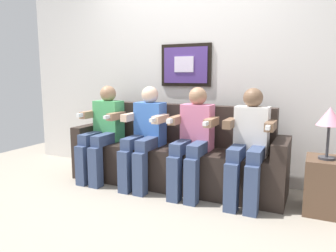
{
  "coord_description": "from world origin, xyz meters",
  "views": [
    {
      "loc": [
        1.41,
        -2.86,
        1.23
      ],
      "look_at": [
        0.0,
        0.15,
        0.7
      ],
      "focal_mm": 34.07,
      "sensor_mm": 36.0,
      "label": 1
    }
  ],
  "objects_px": {
    "person_leftmost": "(103,129)",
    "person_left_center": "(145,133)",
    "person_right_center": "(193,137)",
    "person_rightmost": "(249,142)",
    "couch": "(175,158)",
    "table_lamp": "(330,119)",
    "side_table_right": "(329,186)"
  },
  "relations": [
    {
      "from": "person_rightmost",
      "to": "person_right_center",
      "type": "bearing_deg",
      "value": -179.95
    },
    {
      "from": "side_table_right",
      "to": "table_lamp",
      "type": "xyz_separation_m",
      "value": [
        -0.03,
        -0.03,
        0.61
      ]
    },
    {
      "from": "person_left_center",
      "to": "person_rightmost",
      "type": "height_order",
      "value": "same"
    },
    {
      "from": "couch",
      "to": "table_lamp",
      "type": "xyz_separation_m",
      "value": [
        1.52,
        -0.13,
        0.55
      ]
    },
    {
      "from": "person_leftmost",
      "to": "person_rightmost",
      "type": "relative_size",
      "value": 1.0
    },
    {
      "from": "couch",
      "to": "table_lamp",
      "type": "height_order",
      "value": "table_lamp"
    },
    {
      "from": "side_table_right",
      "to": "table_lamp",
      "type": "distance_m",
      "value": 0.61
    },
    {
      "from": "person_right_center",
      "to": "person_left_center",
      "type": "bearing_deg",
      "value": 179.95
    },
    {
      "from": "couch",
      "to": "person_right_center",
      "type": "height_order",
      "value": "person_right_center"
    },
    {
      "from": "person_leftmost",
      "to": "person_left_center",
      "type": "distance_m",
      "value": 0.57
    },
    {
      "from": "person_right_center",
      "to": "side_table_right",
      "type": "height_order",
      "value": "person_right_center"
    },
    {
      "from": "person_leftmost",
      "to": "couch",
      "type": "bearing_deg",
      "value": 11.24
    },
    {
      "from": "couch",
      "to": "side_table_right",
      "type": "relative_size",
      "value": 4.82
    },
    {
      "from": "person_right_center",
      "to": "table_lamp",
      "type": "bearing_deg",
      "value": 1.57
    },
    {
      "from": "person_left_center",
      "to": "side_table_right",
      "type": "relative_size",
      "value": 2.22
    },
    {
      "from": "person_leftmost",
      "to": "person_left_center",
      "type": "height_order",
      "value": "same"
    },
    {
      "from": "person_right_center",
      "to": "table_lamp",
      "type": "xyz_separation_m",
      "value": [
        1.24,
        0.03,
        0.25
      ]
    },
    {
      "from": "person_rightmost",
      "to": "person_leftmost",
      "type": "bearing_deg",
      "value": -179.98
    },
    {
      "from": "couch",
      "to": "side_table_right",
      "type": "bearing_deg",
      "value": -3.95
    },
    {
      "from": "couch",
      "to": "person_rightmost",
      "type": "height_order",
      "value": "person_rightmost"
    },
    {
      "from": "person_leftmost",
      "to": "side_table_right",
      "type": "bearing_deg",
      "value": 1.46
    },
    {
      "from": "couch",
      "to": "side_table_right",
      "type": "xyz_separation_m",
      "value": [
        1.56,
        -0.11,
        -0.06
      ]
    },
    {
      "from": "couch",
      "to": "person_left_center",
      "type": "height_order",
      "value": "person_left_center"
    },
    {
      "from": "person_right_center",
      "to": "person_rightmost",
      "type": "distance_m",
      "value": 0.57
    },
    {
      "from": "person_left_center",
      "to": "person_rightmost",
      "type": "relative_size",
      "value": 1.0
    },
    {
      "from": "person_rightmost",
      "to": "table_lamp",
      "type": "xyz_separation_m",
      "value": [
        0.67,
        0.03,
        0.25
      ]
    },
    {
      "from": "couch",
      "to": "table_lamp",
      "type": "bearing_deg",
      "value": -5.07
    },
    {
      "from": "couch",
      "to": "person_leftmost",
      "type": "distance_m",
      "value": 0.91
    },
    {
      "from": "person_left_center",
      "to": "person_right_center",
      "type": "bearing_deg",
      "value": -0.05
    },
    {
      "from": "person_leftmost",
      "to": "person_left_center",
      "type": "bearing_deg",
      "value": 0.05
    },
    {
      "from": "person_leftmost",
      "to": "person_rightmost",
      "type": "distance_m",
      "value": 1.7
    },
    {
      "from": "table_lamp",
      "to": "person_right_center",
      "type": "bearing_deg",
      "value": -178.43
    }
  ]
}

